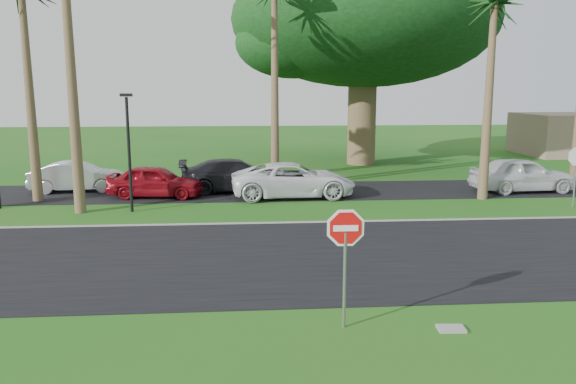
{
  "coord_description": "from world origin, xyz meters",
  "views": [
    {
      "loc": [
        -1.46,
        -13.71,
        4.83
      ],
      "look_at": [
        -0.22,
        2.61,
        1.8
      ],
      "focal_mm": 35.0,
      "sensor_mm": 36.0,
      "label": 1
    }
  ],
  "objects_px": {
    "stop_sign_near": "(345,244)",
    "car_red": "(155,182)",
    "car_silver": "(78,177)",
    "car_dark": "(236,176)",
    "car_minivan": "(293,180)",
    "car_pickup": "(522,175)"
  },
  "relations": [
    {
      "from": "stop_sign_near",
      "to": "car_pickup",
      "type": "relative_size",
      "value": 0.55
    },
    {
      "from": "car_pickup",
      "to": "car_dark",
      "type": "bearing_deg",
      "value": 81.81
    },
    {
      "from": "car_silver",
      "to": "car_dark",
      "type": "relative_size",
      "value": 0.82
    },
    {
      "from": "car_silver",
      "to": "car_pickup",
      "type": "height_order",
      "value": "car_pickup"
    },
    {
      "from": "stop_sign_near",
      "to": "car_silver",
      "type": "xyz_separation_m",
      "value": [
        -9.89,
        16.13,
        -1.07
      ]
    },
    {
      "from": "car_dark",
      "to": "car_pickup",
      "type": "bearing_deg",
      "value": -99.57
    },
    {
      "from": "car_dark",
      "to": "car_pickup",
      "type": "xyz_separation_m",
      "value": [
        13.48,
        -1.09,
        0.06
      ]
    },
    {
      "from": "car_red",
      "to": "car_pickup",
      "type": "distance_m",
      "value": 17.05
    },
    {
      "from": "car_minivan",
      "to": "car_pickup",
      "type": "relative_size",
      "value": 1.15
    },
    {
      "from": "car_silver",
      "to": "car_pickup",
      "type": "distance_m",
      "value": 21.0
    },
    {
      "from": "car_dark",
      "to": "car_minivan",
      "type": "distance_m",
      "value": 3.04
    },
    {
      "from": "car_red",
      "to": "car_minivan",
      "type": "relative_size",
      "value": 0.76
    },
    {
      "from": "car_red",
      "to": "car_minivan",
      "type": "height_order",
      "value": "car_minivan"
    },
    {
      "from": "car_silver",
      "to": "car_pickup",
      "type": "relative_size",
      "value": 0.89
    },
    {
      "from": "car_pickup",
      "to": "car_silver",
      "type": "bearing_deg",
      "value": 81.98
    },
    {
      "from": "stop_sign_near",
      "to": "car_pickup",
      "type": "bearing_deg",
      "value": 52.71
    },
    {
      "from": "stop_sign_near",
      "to": "car_red",
      "type": "distance_m",
      "value": 15.68
    },
    {
      "from": "stop_sign_near",
      "to": "car_minivan",
      "type": "relative_size",
      "value": 0.47
    },
    {
      "from": "car_minivan",
      "to": "car_pickup",
      "type": "distance_m",
      "value": 10.88
    },
    {
      "from": "stop_sign_near",
      "to": "car_minivan",
      "type": "height_order",
      "value": "stop_sign_near"
    },
    {
      "from": "stop_sign_near",
      "to": "car_red",
      "type": "bearing_deg",
      "value": 112.58
    },
    {
      "from": "car_red",
      "to": "stop_sign_near",
      "type": "bearing_deg",
      "value": -150.29
    }
  ]
}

